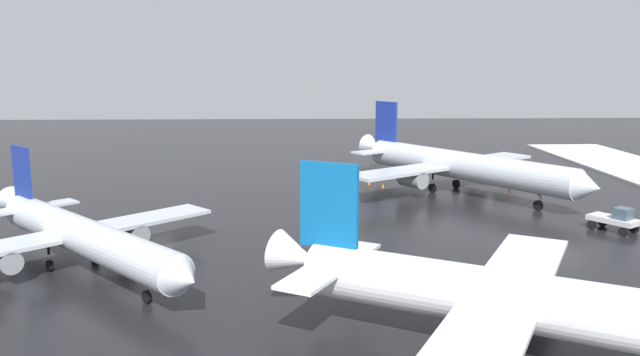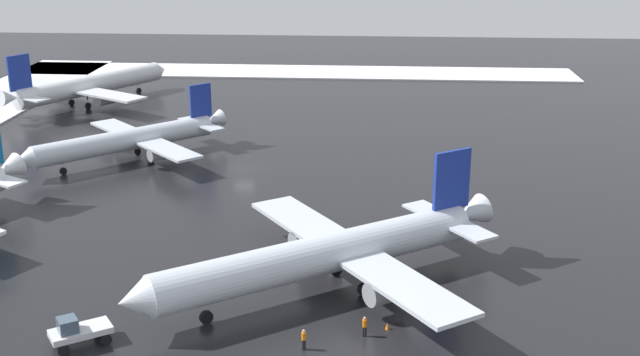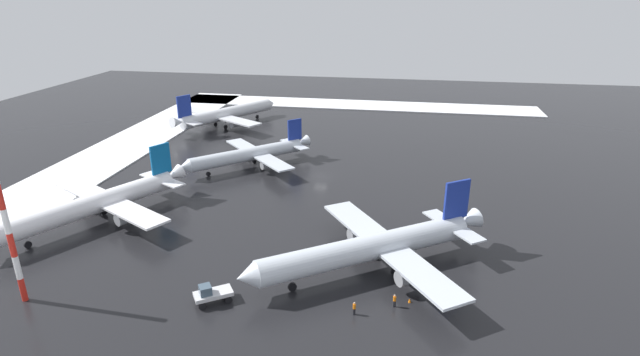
# 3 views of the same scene
# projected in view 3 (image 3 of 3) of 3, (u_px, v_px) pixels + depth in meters

# --- Properties ---
(ground_plane) EXTENTS (240.00, 240.00, 0.00)m
(ground_plane) POSITION_uv_depth(u_px,v_px,m) (321.00, 176.00, 101.95)
(ground_plane) COLOR black
(snow_bank_far) EXTENTS (152.00, 16.00, 0.26)m
(snow_bank_far) POSITION_uv_depth(u_px,v_px,m) (98.00, 162.00, 109.99)
(snow_bank_far) COLOR white
(snow_bank_far) RESTS_ON ground_plane
(snow_bank_left) EXTENTS (14.00, 116.00, 0.26)m
(snow_bank_left) POSITION_uv_depth(u_px,v_px,m) (356.00, 105.00, 163.54)
(snow_bank_left) COLOR white
(snow_bank_left) RESTS_ON ground_plane
(airplane_parked_portside) EXTENTS (27.41, 31.85, 10.90)m
(airplane_parked_portside) POSITION_uv_depth(u_px,v_px,m) (373.00, 247.00, 66.75)
(airplane_parked_portside) COLOR silver
(airplane_parked_portside) RESTS_ON ground_plane
(airplane_far_rear) EXTENTS (31.89, 27.32, 10.57)m
(airplane_far_rear) POSITION_uv_depth(u_px,v_px,m) (226.00, 114.00, 137.68)
(airplane_far_rear) COLOR silver
(airplane_far_rear) RESTS_ON ground_plane
(airplane_distant_tail) EXTENTS (23.35, 24.00, 8.98)m
(airplane_distant_tail) POSITION_uv_depth(u_px,v_px,m) (250.00, 154.00, 106.00)
(airplane_distant_tail) COLOR silver
(airplane_distant_tail) RESTS_ON ground_plane
(airplane_foreground_jet) EXTENTS (31.72, 27.09, 10.30)m
(airplane_foreground_jet) POSITION_uv_depth(u_px,v_px,m) (96.00, 203.00, 80.72)
(airplane_foreground_jet) COLOR white
(airplane_foreground_jet) RESTS_ON ground_plane
(pushback_tug) EXTENTS (4.41, 5.04, 2.50)m
(pushback_tug) POSITION_uv_depth(u_px,v_px,m) (211.00, 293.00, 60.68)
(pushback_tug) COLOR silver
(pushback_tug) RESTS_ON ground_plane
(ground_crew_by_nose_gear) EXTENTS (0.36, 0.36, 1.71)m
(ground_crew_by_nose_gear) POSITION_uv_depth(u_px,v_px,m) (395.00, 300.00, 59.93)
(ground_crew_by_nose_gear) COLOR black
(ground_crew_by_nose_gear) RESTS_ON ground_plane
(ground_crew_beside_wing) EXTENTS (0.36, 0.36, 1.71)m
(ground_crew_beside_wing) POSITION_uv_depth(u_px,v_px,m) (354.00, 308.00, 58.51)
(ground_crew_beside_wing) COLOR black
(ground_crew_beside_wing) RESTS_ON ground_plane
(antenna_mast) EXTENTS (0.70, 0.70, 18.46)m
(antenna_mast) POSITION_uv_depth(u_px,v_px,m) (9.00, 233.00, 58.29)
(antenna_mast) COLOR red
(antenna_mast) RESTS_ON ground_plane
(traffic_cone_near_nose) EXTENTS (0.36, 0.36, 0.55)m
(traffic_cone_near_nose) POSITION_uv_depth(u_px,v_px,m) (416.00, 236.00, 76.73)
(traffic_cone_near_nose) COLOR orange
(traffic_cone_near_nose) RESTS_ON ground_plane
(traffic_cone_mid_line) EXTENTS (0.36, 0.36, 0.55)m
(traffic_cone_mid_line) POSITION_uv_depth(u_px,v_px,m) (403.00, 240.00, 75.56)
(traffic_cone_mid_line) COLOR orange
(traffic_cone_mid_line) RESTS_ON ground_plane
(traffic_cone_wingtip_side) EXTENTS (0.36, 0.36, 0.55)m
(traffic_cone_wingtip_side) POSITION_uv_depth(u_px,v_px,m) (410.00, 300.00, 61.05)
(traffic_cone_wingtip_side) COLOR orange
(traffic_cone_wingtip_side) RESTS_ON ground_plane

